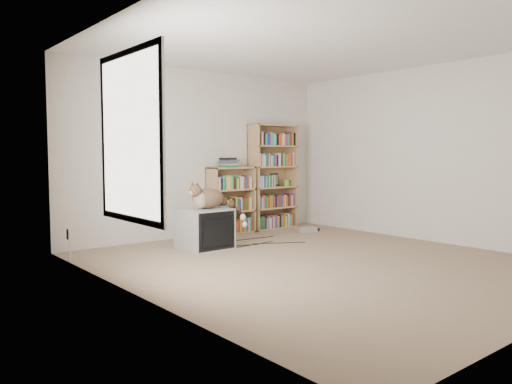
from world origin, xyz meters
TOP-DOWN VIEW (x-y plane):
  - floor at (0.00, 0.00)m, footprint 4.50×5.00m
  - wall_back at (0.00, 2.50)m, footprint 4.50×0.02m
  - wall_left at (-2.25, 0.00)m, footprint 0.02×5.00m
  - wall_right at (2.25, 0.00)m, footprint 0.02×5.00m
  - ceiling at (0.00, 0.00)m, footprint 4.50×5.00m
  - window at (-2.24, 0.20)m, footprint 0.02×1.22m
  - crt_tv at (-0.58, 1.55)m, footprint 0.63×0.58m
  - cat at (-0.47, 1.50)m, footprint 0.77×0.52m
  - bookcase_tall at (1.31, 2.36)m, footprint 0.87×0.30m
  - bookcase_short at (0.44, 2.36)m, footprint 0.76×0.30m
  - book_stack at (0.37, 2.31)m, footprint 0.21×0.27m
  - green_mug at (1.61, 2.34)m, footprint 0.09×0.09m
  - framed_print at (1.44, 2.44)m, footprint 0.16×0.05m
  - dvd_player at (1.49, 1.74)m, footprint 0.37×0.32m
  - wall_outlet at (-2.24, 1.89)m, footprint 0.01×0.08m
  - floor_cables at (-0.03, 1.48)m, footprint 1.20×0.70m

SIDE VIEW (x-z plane):
  - floor at x=0.00m, z-range -0.01..0.01m
  - floor_cables at x=-0.03m, z-range 0.00..0.01m
  - dvd_player at x=1.49m, z-range 0.00..0.07m
  - crt_tv at x=-0.58m, z-range 0.00..0.53m
  - wall_outlet at x=-2.24m, z-range 0.26..0.39m
  - bookcase_short at x=0.44m, z-range -0.04..1.01m
  - cat at x=-0.47m, z-range 0.34..0.92m
  - green_mug at x=1.61m, z-range 0.71..0.81m
  - framed_print at x=1.44m, z-range 0.71..0.92m
  - bookcase_tall at x=1.31m, z-range -0.04..1.69m
  - book_stack at x=0.37m, z-range 1.05..1.19m
  - wall_back at x=0.00m, z-range 0.00..2.50m
  - wall_left at x=-2.25m, z-range 0.00..2.50m
  - wall_right at x=2.25m, z-range 0.00..2.50m
  - window at x=-2.24m, z-range 0.64..2.16m
  - ceiling at x=0.00m, z-range 2.49..2.51m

